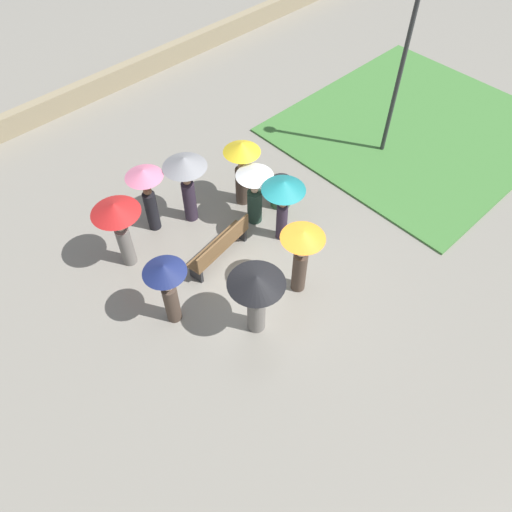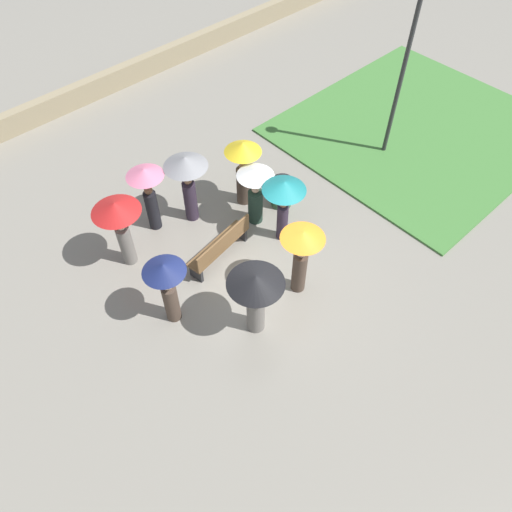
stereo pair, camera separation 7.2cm
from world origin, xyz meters
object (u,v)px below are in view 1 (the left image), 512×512
object	(u,v)px
lamp_post	(405,53)
crowd_person_teal	(283,195)
crowd_person_white	(255,188)
crowd_person_navy	(167,283)
crowd_person_black	(256,291)
crowd_person_pink	(147,189)
trash_bin	(281,192)
crowd_person_red	(118,220)
park_bench	(220,246)
crowd_person_yellow	(242,163)
crowd_person_orange	(302,250)
crowd_person_grey	(186,175)

from	to	relation	value
lamp_post	crowd_person_teal	distance (m)	4.97
crowd_person_white	crowd_person_navy	world-z (taller)	crowd_person_navy
crowd_person_black	crowd_person_pink	size ratio (longest dim) A/B	0.95
lamp_post	crowd_person_white	size ratio (longest dim) A/B	2.80
trash_bin	crowd_person_pink	distance (m)	3.52
lamp_post	crowd_person_red	world-z (taller)	lamp_post
park_bench	trash_bin	distance (m)	2.46
crowd_person_yellow	crowd_person_orange	bearing A→B (deg)	-144.58
park_bench	crowd_person_grey	xyz separation A→B (m)	(-0.36, -1.62, 1.01)
park_bench	crowd_person_black	xyz separation A→B (m)	(0.70, 2.00, 0.84)
crowd_person_navy	crowd_person_yellow	size ratio (longest dim) A/B	0.96
lamp_post	crowd_person_orange	xyz separation A→B (m)	(5.54, 1.78, -1.75)
lamp_post	crowd_person_teal	bearing A→B (deg)	4.59
crowd_person_grey	crowd_person_pink	size ratio (longest dim) A/B	1.04
crowd_person_black	crowd_person_pink	bearing A→B (deg)	25.46
crowd_person_teal	crowd_person_pink	world-z (taller)	crowd_person_pink
crowd_person_navy	crowd_person_orange	distance (m)	2.94
trash_bin	crowd_person_white	bearing A→B (deg)	-2.71
park_bench	lamp_post	xyz separation A→B (m)	(-6.29, 0.10, 2.62)
park_bench	crowd_person_red	size ratio (longest dim) A/B	0.97
crowd_person_red	crowd_person_navy	bearing A→B (deg)	12.16
park_bench	lamp_post	size ratio (longest dim) A/B	0.39
crowd_person_red	crowd_person_orange	bearing A→B (deg)	53.53
crowd_person_yellow	crowd_person_red	bearing A→B (deg)	138.94
crowd_person_white	crowd_person_grey	size ratio (longest dim) A/B	0.87
crowd_person_navy	crowd_person_orange	xyz separation A→B (m)	(-2.63, 1.32, 0.07)
crowd_person_red	crowd_person_grey	xyz separation A→B (m)	(-2.04, -0.14, 0.01)
park_bench	crowd_person_teal	world-z (taller)	crowd_person_teal
crowd_person_black	crowd_person_teal	bearing A→B (deg)	-28.94
crowd_person_yellow	crowd_person_navy	bearing A→B (deg)	169.44
crowd_person_black	crowd_person_yellow	size ratio (longest dim) A/B	0.94
crowd_person_white	crowd_person_teal	bearing A→B (deg)	56.85
park_bench	crowd_person_pink	world-z (taller)	crowd_person_pink
crowd_person_grey	crowd_person_navy	bearing A→B (deg)	12.75
trash_bin	crowd_person_teal	bearing A→B (deg)	45.67
crowd_person_orange	crowd_person_teal	bearing A→B (deg)	-15.79
crowd_person_red	crowd_person_yellow	bearing A→B (deg)	102.46
crowd_person_teal	crowd_person_navy	world-z (taller)	crowd_person_teal
crowd_person_teal	crowd_person_black	distance (m)	2.76
crowd_person_teal	park_bench	bearing A→B (deg)	80.87
trash_bin	crowd_person_black	xyz separation A→B (m)	(3.13, 2.37, 0.89)
lamp_post	crowd_person_grey	distance (m)	6.38
trash_bin	crowd_person_red	distance (m)	4.39
park_bench	crowd_person_white	distance (m)	1.71
crowd_person_navy	crowd_person_red	bearing A→B (deg)	138.44
lamp_post	crowd_person_orange	world-z (taller)	lamp_post
crowd_person_white	crowd_person_yellow	distance (m)	0.81
crowd_person_teal	lamp_post	bearing A→B (deg)	-77.86
crowd_person_navy	crowd_person_pink	xyz separation A→B (m)	(-1.33, -2.58, 0.05)
trash_bin	crowd_person_black	bearing A→B (deg)	37.09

